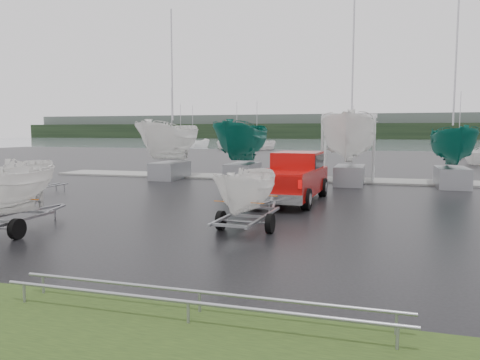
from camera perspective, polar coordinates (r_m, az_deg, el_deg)
ground_plane at (r=18.11m, az=-5.94°, el=-3.85°), size 120.00×120.00×0.00m
lake at (r=116.71m, az=13.31°, el=4.32°), size 300.00×300.00×0.00m
dock at (r=30.41m, az=3.50°, el=0.26°), size 30.00×3.00×0.12m
treeline at (r=186.59m, az=14.62°, el=5.78°), size 300.00×8.00×6.00m
far_hill at (r=194.60m, az=14.73°, el=6.37°), size 300.00×6.00×10.00m
pickup_truck at (r=20.96m, az=6.60°, el=0.54°), size 2.57×6.47×2.12m
trailer_hitched at (r=14.39m, az=0.88°, el=3.05°), size 1.80×3.65×4.30m
boat_hoist at (r=29.53m, az=13.11°, el=5.03°), size 3.30×2.18×4.12m
keelboat_0 at (r=30.37m, az=-8.62°, el=7.91°), size 2.60×3.20×10.77m
keelboat_1 at (r=28.85m, az=0.34°, el=8.00°), size 2.58×3.20×7.95m
keelboat_2 at (r=27.56m, az=13.43°, el=9.25°), size 2.97×3.20×11.16m
keelboat_3 at (r=28.03m, az=24.67°, el=6.33°), size 2.23×3.20×10.39m
mast_rack_0 at (r=23.77m, az=-25.44°, el=-1.20°), size 0.56×6.50×0.06m
mast_rack_2 at (r=8.02m, az=-5.63°, el=-13.99°), size 7.00×0.56×0.06m
moored_boat_0 at (r=54.63m, az=-8.25°, el=2.71°), size 3.16×3.16×10.93m
moored_boat_1 at (r=76.65m, az=2.06°, el=3.69°), size 3.88×3.89×11.60m
moored_boat_3 at (r=65.04m, az=25.04°, el=2.72°), size 2.86×2.93×11.49m
moored_boat_4 at (r=86.70m, az=-7.21°, el=3.92°), size 2.81×2.78×10.76m
moored_boat_5 at (r=94.76m, az=13.54°, el=3.97°), size 3.29×3.31×11.16m
moored_boat_6 at (r=91.65m, az=-5.76°, el=4.04°), size 3.23×3.17×11.65m
moored_boat_7 at (r=80.20m, az=-0.39°, el=3.80°), size 3.16×3.11×11.46m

